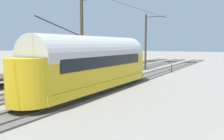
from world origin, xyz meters
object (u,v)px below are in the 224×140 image
at_px(flatcar_far_siding, 80,73).
at_px(catenary_pole_mid_near, 83,39).
at_px(catenary_pole_foreground, 146,41).
at_px(vintage_streetcar, 95,63).
at_px(flatcar_adjacent, 7,76).
at_px(switch_stand, 172,67).
at_px(spare_tie_stack, 68,69).

relative_size(flatcar_far_siding, catenary_pole_mid_near, 1.59).
bearing_deg(catenary_pole_foreground, flatcar_far_siding, 83.84).
xyz_separation_m(vintage_streetcar, catenary_pole_foreground, (2.66, -17.85, 1.88)).
bearing_deg(catenary_pole_foreground, flatcar_adjacent, 73.39).
xyz_separation_m(catenary_pole_mid_near, switch_stand, (-4.11, -14.28, -3.43)).
xyz_separation_m(flatcar_adjacent, flatcar_far_siding, (-4.18, -5.06, -0.00)).
relative_size(vintage_streetcar, switch_stand, 12.58).
bearing_deg(flatcar_far_siding, catenary_pole_mid_near, 133.58).
height_order(flatcar_adjacent, flatcar_far_siding, same).
xyz_separation_m(vintage_streetcar, flatcar_far_siding, (4.18, -3.83, -1.39)).
bearing_deg(spare_tie_stack, flatcar_far_siding, 134.75).
height_order(flatcar_adjacent, catenary_pole_foreground, catenary_pole_foreground).
distance_m(flatcar_adjacent, switch_stand, 20.27).
relative_size(vintage_streetcar, flatcar_adjacent, 1.35).
relative_size(flatcar_adjacent, flatcar_far_siding, 0.91).
distance_m(flatcar_adjacent, flatcar_far_siding, 6.56).
xyz_separation_m(flatcar_adjacent, catenary_pole_mid_near, (-5.69, -3.47, 3.27)).
bearing_deg(flatcar_far_siding, vintage_streetcar, 137.51).
bearing_deg(catenary_pole_foreground, catenary_pole_mid_near, 90.00).
distance_m(vintage_streetcar, flatcar_far_siding, 5.83).
xyz_separation_m(flatcar_far_siding, catenary_pole_mid_near, (-1.51, 1.59, 3.27)).
bearing_deg(switch_stand, flatcar_adjacent, 61.07).
xyz_separation_m(switch_stand, spare_tie_stack, (13.30, 4.94, -0.43)).
bearing_deg(switch_stand, catenary_pole_foreground, -18.07).
bearing_deg(vintage_streetcar, flatcar_far_siding, -42.49).
height_order(flatcar_adjacent, spare_tie_stack, flatcar_adjacent).
bearing_deg(flatcar_adjacent, flatcar_far_siding, -129.56).
xyz_separation_m(vintage_streetcar, spare_tie_stack, (11.85, -11.57, -1.98)).
bearing_deg(catenary_pole_mid_near, spare_tie_stack, -45.45).
height_order(catenary_pole_mid_near, switch_stand, catenary_pole_mid_near).
height_order(catenary_pole_mid_near, spare_tie_stack, catenary_pole_mid_near).
relative_size(vintage_streetcar, flatcar_far_siding, 1.23).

